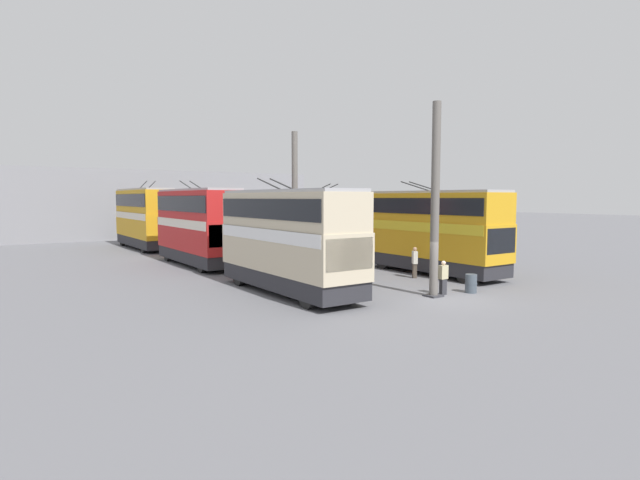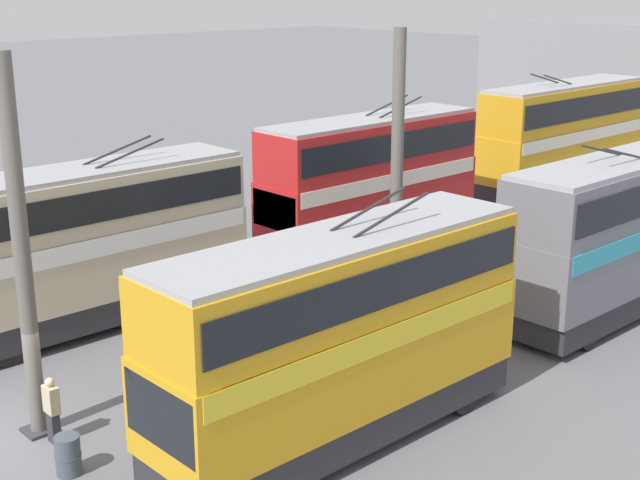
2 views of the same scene
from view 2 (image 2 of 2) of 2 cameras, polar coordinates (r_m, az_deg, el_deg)
name	(u,v)px [view 2 (image 2 of 2)]	position (r m, az deg, el deg)	size (l,w,h in m)	color
ground_plane	(7,443)	(21.86, -19.38, -12.15)	(240.00, 240.00, 0.00)	slate
support_column_near	(22,258)	(20.53, -18.52, -1.12)	(0.69, 0.69, 8.70)	#605B56
support_column_far	(397,176)	(27.52, 4.93, 4.08)	(0.69, 0.69, 8.70)	#605B56
bus_left_near	(340,327)	(19.59, 1.31, -5.58)	(9.45, 2.54, 5.50)	black
bus_left_far	(627,223)	(29.16, 19.07, 1.02)	(10.51, 2.54, 5.53)	black
bus_right_near	(93,236)	(27.13, -14.31, 0.24)	(9.50, 2.54, 5.46)	black
bus_right_mid	(370,174)	(34.07, 3.25, 4.22)	(9.66, 2.54, 5.67)	black
bus_right_far	(563,131)	(44.37, 15.30, 6.73)	(10.51, 2.54, 5.88)	black
person_by_left_row	(264,383)	(21.36, -3.57, -9.10)	(0.48, 0.42, 1.74)	#473D33
person_aisle_midway	(186,333)	(24.67, -8.60, -5.89)	(0.35, 0.47, 1.55)	#473D33
person_by_right_row	(224,286)	(27.73, -6.15, -2.93)	(0.48, 0.37, 1.77)	#473D33
person_aisle_foreground	(52,409)	(21.22, -16.78, -10.29)	(0.24, 0.42, 1.58)	#2D2D33
oil_drum	(68,455)	(20.07, -15.83, -13.10)	(0.57, 0.57, 0.88)	#424C56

